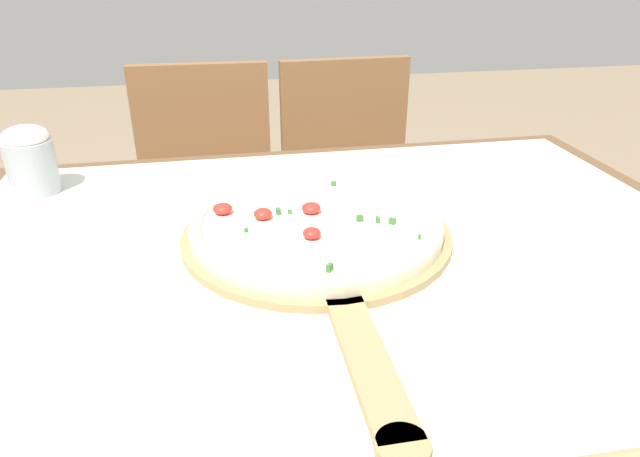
{
  "coord_description": "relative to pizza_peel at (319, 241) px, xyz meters",
  "views": [
    {
      "loc": [
        -0.17,
        -0.68,
        1.18
      ],
      "look_at": [
        -0.03,
        0.05,
        0.81
      ],
      "focal_mm": 32.0,
      "sensor_mm": 36.0,
      "label": 1
    }
  ],
  "objects": [
    {
      "name": "chair_right",
      "position": [
        0.25,
        0.8,
        -0.27
      ],
      "size": [
        0.41,
        0.41,
        0.89
      ],
      "rotation": [
        0.0,
        0.0,
        0.04
      ],
      "color": "brown",
      "rests_on": "ground_plane"
    },
    {
      "name": "flour_cup",
      "position": [
        -0.46,
        0.29,
        0.06
      ],
      "size": [
        0.08,
        0.08,
        0.12
      ],
      "color": "#B2B7BC",
      "rests_on": "towel_cloth"
    },
    {
      "name": "chair_left",
      "position": [
        -0.17,
        0.8,
        -0.27
      ],
      "size": [
        0.41,
        0.41,
        0.89
      ],
      "rotation": [
        0.0,
        0.0,
        -0.03
      ],
      "color": "brown",
      "rests_on": "ground_plane"
    },
    {
      "name": "dining_table",
      "position": [
        0.03,
        -0.05,
        -0.12
      ],
      "size": [
        1.23,
        1.02,
        0.78
      ],
      "color": "brown",
      "rests_on": "ground_plane"
    },
    {
      "name": "pizza_peel",
      "position": [
        0.0,
        0.0,
        0.0
      ],
      "size": [
        0.4,
        0.64,
        0.01
      ],
      "color": "tan",
      "rests_on": "towel_cloth"
    },
    {
      "name": "towel_cloth",
      "position": [
        0.03,
        -0.05,
        -0.01
      ],
      "size": [
        1.15,
        0.94,
        0.0
      ],
      "color": "silver",
      "rests_on": "dining_table"
    },
    {
      "name": "pizza",
      "position": [
        -0.0,
        0.02,
        0.02
      ],
      "size": [
        0.38,
        0.38,
        0.03
      ],
      "color": "beige",
      "rests_on": "pizza_peel"
    }
  ]
}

